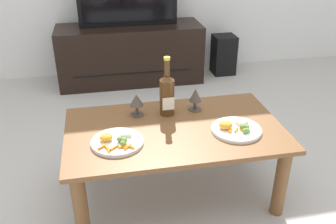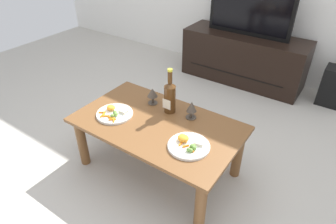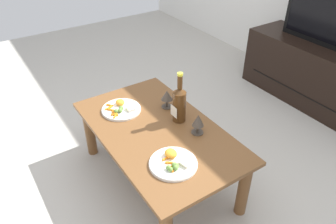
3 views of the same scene
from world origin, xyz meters
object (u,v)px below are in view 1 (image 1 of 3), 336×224
Objects in this scene: tv_stand at (130,54)px; wine_bottle at (167,93)px; goblet_left at (137,101)px; goblet_right at (195,96)px; dinner_plate_right at (236,129)px; dining_table at (174,140)px; floor_speaker at (223,55)px; dinner_plate_left at (117,141)px.

wine_bottle is (0.05, -1.56, 0.29)m from tv_stand.
goblet_left is (-0.17, 0.02, -0.04)m from wine_bottle.
tv_stand is 1.58m from goblet_right.
wine_bottle reaches higher than dinner_plate_right.
dining_table is at bearing -131.18° from goblet_right.
floor_speaker is 2.22m from dinner_plate_left.
dinner_plate_left is 0.99× the size of dinner_plate_right.
tv_stand is 1.59m from wine_bottle.
wine_bottle is (-0.01, 0.17, 0.21)m from dining_table.
tv_stand is 3.99× the size of wine_bottle.
dining_table is 0.85× the size of tv_stand.
dining_table is 2.92× the size of floor_speaker.
floor_speaker is 1.76m from goblet_right.
tv_stand reaches higher than floor_speaker.
goblet_left is at bearing 180.00° from goblet_right.
dinner_plate_right reaches higher than dinner_plate_left.
dinner_plate_right is at bearing -16.89° from dining_table.
floor_speaker is 1.95m from dinner_plate_right.
wine_bottle is at bearing -5.98° from goblet_left.
floor_speaker is 1.86m from wine_bottle.
dinner_plate_right is (0.31, -0.09, 0.09)m from dining_table.
goblet_right reaches higher than dinner_plate_right.
goblet_left is 0.49× the size of dinner_plate_left.
dining_table is at bearing 163.11° from dinner_plate_right.
dinner_plate_right is (0.62, 0.00, 0.00)m from dinner_plate_left.
goblet_right is 0.55m from dinner_plate_left.
wine_bottle reaches higher than goblet_left.
dining_table reaches higher than floor_speaker.
goblet_right is at bearing 5.98° from wine_bottle.
wine_bottle is at bearing 40.73° from dinner_plate_left.
tv_stand is (-0.06, 1.73, -0.08)m from dining_table.
wine_bottle is at bearing -174.02° from goblet_right.
dining_table is 0.29m from goblet_right.
dining_table is at bearing -45.97° from goblet_left.
floor_speaker is 1.16× the size of wine_bottle.
wine_bottle is 2.64× the size of goblet_left.
floor_speaker is 3.06× the size of goblet_left.
goblet_right is (0.16, 0.18, 0.16)m from dining_table.
dinner_plate_right is (0.37, -1.82, 0.17)m from tv_stand.
wine_bottle reaches higher than dinner_plate_left.
dinner_plate_left is 0.62m from dinner_plate_right.
goblet_right is at bearing 30.55° from dinner_plate_left.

